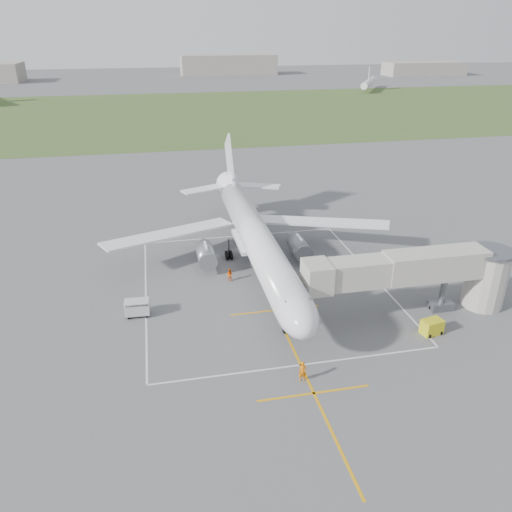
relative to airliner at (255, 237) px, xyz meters
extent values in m
plane|color=#535356|center=(0.00, -0.75, -4.39)|extent=(700.00, 700.00, 0.00)
cube|color=#3B5525|center=(0.00, 129.25, -4.38)|extent=(700.00, 120.00, 0.02)
cube|color=orange|center=(0.00, -5.75, -4.38)|extent=(0.25, 60.00, 0.01)
cube|color=orange|center=(0.00, -24.75, -4.38)|extent=(10.00, 0.25, 0.01)
cube|color=orange|center=(0.00, -10.75, -4.38)|extent=(10.00, 0.25, 0.01)
cube|color=silver|center=(0.00, 11.25, -4.38)|extent=(28.00, 0.20, 0.01)
cube|color=silver|center=(0.00, -20.75, -4.38)|extent=(28.00, 0.20, 0.01)
cube|color=silver|center=(-14.00, -4.75, -4.38)|extent=(0.20, 32.00, 0.01)
cube|color=silver|center=(14.00, -4.75, -4.38)|extent=(0.20, 32.00, 0.01)
cylinder|color=silver|center=(0.00, -0.75, 0.11)|extent=(3.80, 36.00, 3.80)
ellipsoid|color=silver|center=(0.00, -18.75, 0.11)|extent=(3.80, 7.22, 3.80)
cube|color=black|center=(0.00, -19.65, 1.16)|extent=(2.40, 1.60, 0.99)
cone|color=silver|center=(0.00, 19.75, 0.51)|extent=(3.80, 6.00, 3.80)
cube|color=silver|center=(10.50, 5.25, -0.74)|extent=(17.93, 11.24, 1.23)
cube|color=silver|center=(-10.50, 5.25, -0.74)|extent=(17.93, 11.24, 1.23)
cube|color=silver|center=(0.00, 2.25, -1.44)|extent=(4.20, 8.00, 0.50)
cube|color=silver|center=(0.00, 20.45, 4.81)|extent=(0.30, 7.89, 8.65)
cube|color=silver|center=(0.00, 18.25, 1.81)|extent=(0.35, 5.00, 1.20)
cube|color=silver|center=(4.20, 19.45, 0.71)|extent=(7.85, 5.03, 0.20)
cube|color=silver|center=(-4.20, 19.45, 0.71)|extent=(7.85, 5.03, 0.20)
cylinder|color=slate|center=(6.20, 1.75, -2.49)|extent=(2.30, 4.20, 2.30)
cube|color=silver|center=(6.20, 1.45, -1.69)|extent=(0.25, 2.40, 1.20)
cylinder|color=slate|center=(-6.20, 1.75, -2.49)|extent=(2.30, 4.20, 2.30)
cube|color=silver|center=(-6.20, 1.45, -1.69)|extent=(0.25, 2.40, 1.20)
cylinder|color=black|center=(0.00, -15.25, -3.09)|extent=(0.18, 0.18, 2.60)
cylinder|color=black|center=(-0.11, -15.25, -3.99)|extent=(0.28, 0.80, 0.80)
cylinder|color=black|center=(0.11, -15.25, -3.99)|extent=(0.28, 0.80, 0.80)
cylinder|color=black|center=(2.90, 3.75, -2.99)|extent=(0.22, 0.22, 2.80)
cylinder|color=black|center=(2.62, 3.40, -3.91)|extent=(0.32, 0.96, 0.96)
cylinder|color=black|center=(3.18, 3.40, -3.91)|extent=(0.32, 0.96, 0.96)
cylinder|color=black|center=(2.62, 4.10, -3.91)|extent=(0.32, 0.96, 0.96)
cylinder|color=black|center=(3.18, 4.10, -3.91)|extent=(0.32, 0.96, 0.96)
cylinder|color=black|center=(-2.90, 3.75, -2.99)|extent=(0.22, 0.22, 2.80)
cylinder|color=black|center=(-3.18, 3.40, -3.91)|extent=(0.32, 0.96, 0.96)
cylinder|color=black|center=(-2.62, 3.40, -3.91)|extent=(0.32, 0.96, 0.96)
cylinder|color=black|center=(-3.18, 4.10, -3.91)|extent=(0.32, 0.96, 0.96)
cylinder|color=black|center=(-2.62, 4.10, -3.91)|extent=(0.32, 0.96, 0.96)
cube|color=#99968A|center=(7.74, -14.25, 1.21)|extent=(11.09, 2.90, 2.80)
cube|color=#99968A|center=(16.46, -14.25, 1.31)|extent=(11.09, 3.10, 3.00)
cube|color=#99968A|center=(3.40, -14.25, 1.21)|extent=(2.60, 3.40, 3.00)
cylinder|color=#5B5D62|center=(18.00, -14.25, -2.29)|extent=(0.70, 0.70, 4.20)
cube|color=#5B5D62|center=(18.00, -14.25, -3.94)|extent=(2.60, 1.40, 0.90)
cylinder|color=#99968A|center=(23.00, -14.25, -1.19)|extent=(4.40, 4.40, 6.40)
cylinder|color=#5B5D62|center=(23.00, -14.25, 2.21)|extent=(5.00, 5.00, 0.30)
cylinder|color=black|center=(17.00, -14.25, -4.04)|extent=(0.70, 0.30, 0.70)
cylinder|color=black|center=(19.00, -14.25, -4.04)|extent=(0.70, 0.30, 0.70)
cube|color=gold|center=(14.55, -18.39, -3.61)|extent=(2.31, 1.73, 1.56)
cylinder|color=black|center=(13.94, -19.09, -4.16)|extent=(0.29, 0.49, 0.46)
cylinder|color=black|center=(15.38, -18.81, -4.16)|extent=(0.29, 0.49, 0.46)
cube|color=#BABABA|center=(-14.86, -8.76, -3.50)|extent=(2.69, 1.70, 1.15)
cube|color=#BABABA|center=(-14.86, -8.76, -2.61)|extent=(2.69, 1.70, 0.08)
cylinder|color=black|center=(-15.94, -9.34, -3.29)|extent=(0.08, 0.08, 1.36)
cylinder|color=black|center=(-13.85, -9.44, -3.29)|extent=(0.08, 0.08, 1.36)
cylinder|color=black|center=(-15.87, -8.08, -3.29)|extent=(0.08, 0.08, 1.36)
cylinder|color=black|center=(-13.78, -8.19, -3.29)|extent=(0.08, 0.08, 1.36)
cylinder|color=black|center=(-15.83, -9.29, -4.18)|extent=(0.21, 0.43, 0.42)
cylinder|color=black|center=(-13.95, -9.38, -4.18)|extent=(0.21, 0.43, 0.42)
cylinder|color=black|center=(-15.77, -8.14, -4.18)|extent=(0.21, 0.43, 0.42)
cylinder|color=black|center=(-13.89, -8.23, -4.18)|extent=(0.21, 0.43, 0.42)
imported|color=#D86906|center=(-0.48, -22.91, -3.41)|extent=(0.78, 0.58, 1.96)
imported|color=#F85A07|center=(-3.81, -2.60, -3.60)|extent=(0.94, 0.85, 1.59)
cube|color=gray|center=(40.00, 279.25, 1.61)|extent=(60.00, 20.00, 12.00)
cube|color=gray|center=(160.00, 249.25, -0.39)|extent=(50.00, 18.00, 8.00)
cylinder|color=silver|center=(93.53, 181.26, -0.89)|extent=(19.17, 29.11, 3.20)
cube|color=silver|center=(93.53, 181.26, 3.61)|extent=(2.31, 3.59, 5.50)
camera|label=1|loc=(-11.73, -56.85, 24.23)|focal=35.00mm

